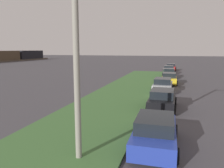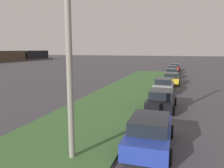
# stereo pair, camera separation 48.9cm
# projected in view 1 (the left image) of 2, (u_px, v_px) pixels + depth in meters

# --- Properties ---
(grass_median) EXTENTS (60.00, 6.00, 0.12)m
(grass_median) POSITION_uv_depth(u_px,v_px,m) (96.00, 116.00, 14.24)
(grass_median) COLOR #3D6633
(grass_median) RESTS_ON ground
(parked_car_blue) EXTENTS (4.34, 2.09, 1.47)m
(parked_car_blue) POSITION_uv_depth(u_px,v_px,m) (155.00, 132.00, 9.71)
(parked_car_blue) COLOR #23389E
(parked_car_blue) RESTS_ON ground
(parked_car_black) EXTENTS (4.33, 2.07, 1.47)m
(parked_car_black) POSITION_uv_depth(u_px,v_px,m) (162.00, 99.00, 16.03)
(parked_car_black) COLOR black
(parked_car_black) RESTS_ON ground
(parked_car_silver) EXTENTS (4.33, 2.08, 1.47)m
(parked_car_silver) POSITION_uv_depth(u_px,v_px,m) (163.00, 85.00, 22.30)
(parked_car_silver) COLOR #B2B5BA
(parked_car_silver) RESTS_ON ground
(parked_car_yellow) EXTENTS (4.34, 2.09, 1.47)m
(parked_car_yellow) POSITION_uv_depth(u_px,v_px,m) (169.00, 78.00, 27.49)
(parked_car_yellow) COLOR gold
(parked_car_yellow) RESTS_ON ground
(parked_car_green) EXTENTS (4.38, 2.18, 1.47)m
(parked_car_green) POSITION_uv_depth(u_px,v_px,m) (169.00, 73.00, 33.61)
(parked_car_green) COLOR #1E6B38
(parked_car_green) RESTS_ON ground
(parked_car_white) EXTENTS (4.39, 2.19, 1.47)m
(parked_car_white) POSITION_uv_depth(u_px,v_px,m) (169.00, 70.00, 39.23)
(parked_car_white) COLOR silver
(parked_car_white) RESTS_ON ground
(parked_car_red) EXTENTS (4.35, 2.12, 1.47)m
(parked_car_red) POSITION_uv_depth(u_px,v_px,m) (171.00, 67.00, 44.90)
(parked_car_red) COLOR red
(parked_car_red) RESTS_ON ground
(streetlight) EXTENTS (1.01, 2.82, 7.50)m
(streetlight) POSITION_uv_depth(u_px,v_px,m) (86.00, 49.00, 7.96)
(streetlight) COLOR gray
(streetlight) RESTS_ON ground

